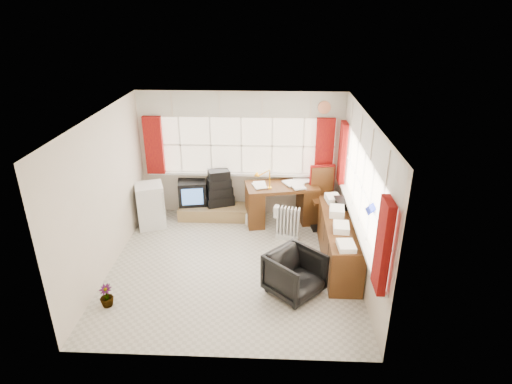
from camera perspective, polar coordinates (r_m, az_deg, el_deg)
ground at (r=7.20m, az=-3.00°, el=-9.78°), size 4.00×4.00×0.00m
room_walls at (r=6.49m, az=-3.28°, el=1.31°), size 4.00×4.00×4.00m
window_back at (r=8.49m, az=-1.92°, el=2.89°), size 3.70×0.12×3.60m
window_right at (r=6.82m, az=13.33°, el=-3.32°), size 0.12×3.70×3.60m
curtains at (r=7.34m, az=4.65°, el=3.63°), size 3.83×3.83×1.15m
overhead_cabinets at (r=7.16m, az=5.29°, el=9.75°), size 3.98×3.98×0.48m
desk at (r=8.37m, az=3.41°, el=-1.27°), size 1.47×0.92×0.83m
desk_lamp at (r=7.97m, az=1.84°, el=2.29°), size 0.16×0.15×0.38m
task_chair at (r=8.32m, az=8.88°, el=-0.27°), size 0.57×0.59×1.18m
office_chair at (r=6.44m, az=5.19°, el=-10.82°), size 1.02×1.02×0.67m
radiator at (r=7.85m, az=4.29°, el=-4.55°), size 0.45×0.26×0.63m
credenza at (r=7.22m, az=10.97°, el=-6.49°), size 0.50×2.00×0.85m
file_tray at (r=7.57m, az=11.65°, el=-1.43°), size 0.32×0.39×0.12m
tv_bench at (r=8.68m, az=-5.59°, el=-2.66°), size 1.40×0.50×0.25m
crt_tv at (r=8.73m, az=-8.48°, el=0.04°), size 0.63×0.60×0.50m
hifi_stack at (r=8.57m, az=-4.89°, el=0.40°), size 0.62×0.51×0.74m
mini_fridge at (r=8.46m, az=-13.88°, el=-1.75°), size 0.64×0.64×0.86m
spray_bottle_a at (r=8.36m, az=-1.05°, el=-3.40°), size 0.12×0.12×0.31m
spray_bottle_b at (r=8.54m, az=-1.46°, el=-3.27°), size 0.08×0.09×0.18m
flower_vase at (r=6.61m, az=-19.33°, el=-12.93°), size 0.24×0.24×0.35m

